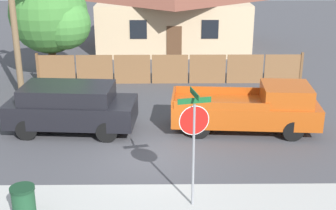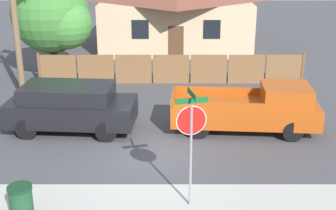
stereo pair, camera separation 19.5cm
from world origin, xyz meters
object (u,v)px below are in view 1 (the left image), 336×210
Objects in this scene: red_suv at (71,106)px; stop_sign at (194,130)px; oak_tree at (52,16)px; orange_pickup at (252,109)px; trash_bin at (24,203)px; house at (173,8)px.

red_suv is 6.83m from stop_sign.
oak_tree is at bearing 104.88° from stop_sign.
trash_bin is at bearing -135.37° from orange_pickup.
house is 21.01m from trash_bin.
trash_bin is at bearing 176.22° from stop_sign.
orange_pickup is at bearing 51.66° from stop_sign.
red_suv is at bearing -175.83° from orange_pickup.
stop_sign is (-2.52, -5.19, 1.36)m from orange_pickup.
orange_pickup is 1.69× the size of stop_sign.
red_suv is 6.75m from orange_pickup.
house is 1.92× the size of oak_tree.
house is 10.57× the size of trash_bin.
oak_tree is at bearing 98.33° from trash_bin.
orange_pickup is (6.75, -0.02, -0.11)m from red_suv.
trash_bin is (-0.17, -5.89, -0.51)m from red_suv.
house is 2.08× the size of red_suv.
oak_tree is at bearing 110.82° from red_suv.
trash_bin is (-4.27, -20.47, -2.01)m from house.
oak_tree is 5.50× the size of trash_bin.
trash_bin is at bearing -101.79° from house.
stop_sign is (0.13, -19.80, -0.25)m from house.
trash_bin is (-4.40, -0.67, -1.76)m from stop_sign.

